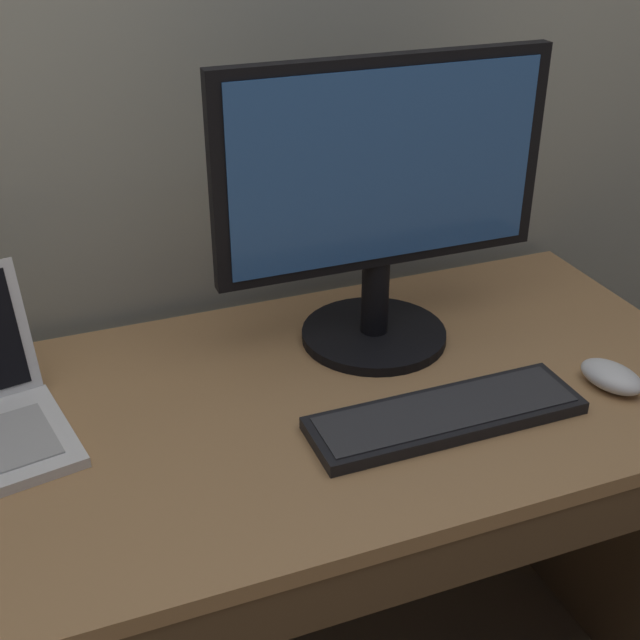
# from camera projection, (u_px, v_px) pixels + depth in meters

# --- Properties ---
(desk) EXTENTS (1.57, 0.69, 0.76)m
(desk) POSITION_uv_depth(u_px,v_px,m) (266.00, 535.00, 1.44)
(desk) COLOR #A87A4C
(desk) RESTS_ON ground
(external_monitor) EXTENTS (0.57, 0.26, 0.50)m
(external_monitor) POSITION_uv_depth(u_px,v_px,m) (381.00, 202.00, 1.38)
(external_monitor) COLOR black
(external_monitor) RESTS_ON desk
(wired_keyboard) EXTENTS (0.43, 0.13, 0.02)m
(wired_keyboard) POSITION_uv_depth(u_px,v_px,m) (446.00, 415.00, 1.30)
(wired_keyboard) COLOR black
(wired_keyboard) RESTS_ON desk
(computer_mouse) EXTENTS (0.10, 0.13, 0.04)m
(computer_mouse) POSITION_uv_depth(u_px,v_px,m) (611.00, 377.00, 1.37)
(computer_mouse) COLOR white
(computer_mouse) RESTS_ON desk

